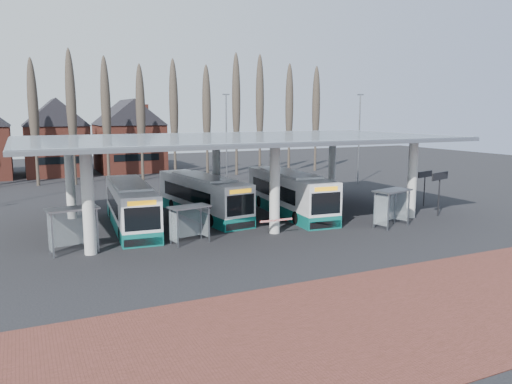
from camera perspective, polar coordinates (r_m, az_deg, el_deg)
name	(u,v)px	position (r m, az deg, el deg)	size (l,w,h in m)	color
ground	(292,241)	(32.01, 4.19, -5.65)	(140.00, 140.00, 0.00)	black
brick_strip	(432,307)	(22.86, 19.50, -12.26)	(70.00, 10.00, 0.03)	brown
station_canopy	(242,145)	(38.20, -1.65, 5.42)	(32.00, 16.00, 6.34)	silver
poplar_row	(158,107)	(61.84, -11.14, 9.53)	(45.10, 1.10, 14.50)	#473D33
townhouse_row	(15,130)	(70.95, -25.84, 6.43)	(36.80, 10.30, 12.25)	brown
lamp_post_b	(226,137)	(57.11, -3.40, 6.28)	(0.80, 0.16, 10.17)	slate
lamp_post_c	(359,137)	(58.78, 11.70, 6.19)	(0.80, 0.16, 10.17)	slate
bus_0	(131,206)	(36.61, -14.11, -1.59)	(3.40, 11.77, 3.22)	white
bus_1	(202,197)	(39.59, -6.15, -0.56)	(3.95, 11.90, 3.25)	white
bus_2	(289,194)	(40.45, 3.80, -0.22)	(3.59, 12.38, 3.39)	white
shelter_0	(72,220)	(30.97, -20.26, -2.99)	(3.03, 1.74, 2.69)	gray
shelter_1	(189,216)	(31.52, -7.72, -2.72)	(2.75, 1.73, 2.38)	gray
shelter_2	(390,200)	(36.89, 15.11, -0.85)	(3.18, 2.15, 2.70)	gray
info_sign_0	(440,179)	(41.64, 20.27, 1.35)	(2.28, 0.82, 3.49)	black
info_sign_1	(425,177)	(45.61, 18.76, 1.64)	(2.03, 0.67, 3.10)	black
barrier	(275,221)	(33.41, 2.22, -3.38)	(2.37, 0.65, 1.19)	black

